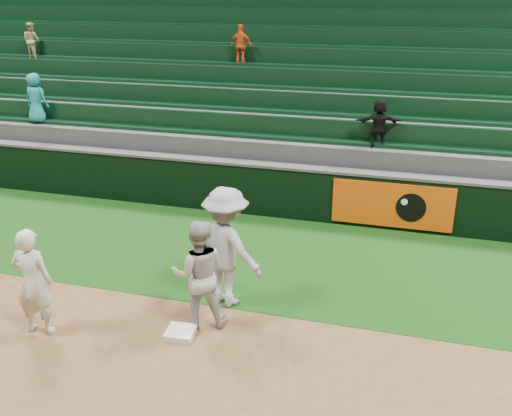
{
  "coord_description": "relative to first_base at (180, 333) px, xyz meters",
  "views": [
    {
      "loc": [
        3.34,
        -6.96,
        5.05
      ],
      "look_at": [
        0.69,
        2.3,
        1.3
      ],
      "focal_mm": 40.0,
      "sensor_mm": 36.0,
      "label": 1
    }
  ],
  "objects": [
    {
      "name": "first_base",
      "position": [
        0.0,
        0.0,
        0.0
      ],
      "size": [
        0.46,
        0.46,
        0.1
      ],
      "primitive_type": "cube",
      "rotation": [
        0.0,
        0.0,
        0.08
      ],
      "color": "white",
      "rests_on": "ground"
    },
    {
      "name": "stadium_seating",
      "position": [
        -0.15,
        9.02,
        1.65
      ],
      "size": [
        36.0,
        5.95,
        4.85
      ],
      "color": "#373739",
      "rests_on": "ground"
    },
    {
      "name": "first_baseman",
      "position": [
        -2.16,
        -0.49,
        0.82
      ],
      "size": [
        0.67,
        0.48,
        1.74
      ],
      "primitive_type": "imported",
      "rotation": [
        0.0,
        0.0,
        3.24
      ],
      "color": "silver",
      "rests_on": "ground"
    },
    {
      "name": "field_wall",
      "position": [
        -0.12,
        5.25,
        0.58
      ],
      "size": [
        36.0,
        0.45,
        1.25
      ],
      "color": "black",
      "rests_on": "ground"
    },
    {
      "name": "ground",
      "position": [
        -0.14,
        0.06,
        -0.05
      ],
      "size": [
        70.0,
        70.0,
        0.0
      ],
      "primitive_type": "plane",
      "color": "brown",
      "rests_on": "ground"
    },
    {
      "name": "base_coach",
      "position": [
        0.38,
        1.16,
        0.99
      ],
      "size": [
        1.52,
        1.19,
        2.06
      ],
      "primitive_type": "imported",
      "rotation": [
        0.0,
        0.0,
        2.78
      ],
      "color": "#9A9DA7",
      "rests_on": "foul_grass"
    },
    {
      "name": "baserunner",
      "position": [
        0.18,
        0.41,
        0.84
      ],
      "size": [
        1.04,
        0.93,
        1.78
      ],
      "primitive_type": "imported",
      "rotation": [
        0.0,
        0.0,
        3.49
      ],
      "color": "#A6A8B1",
      "rests_on": "ground"
    },
    {
      "name": "foul_grass",
      "position": [
        -0.14,
        3.06,
        -0.04
      ],
      "size": [
        36.0,
        4.2,
        0.01
      ],
      "primitive_type": "cube",
      "color": "#0F340D",
      "rests_on": "ground"
    }
  ]
}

